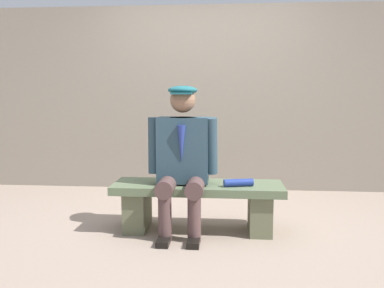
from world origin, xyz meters
TOP-DOWN VIEW (x-y plane):
  - ground_plane at (0.00, 0.00)m, footprint 30.00×30.00m
  - bench at (0.00, 0.00)m, footprint 1.49×0.46m
  - seated_man at (0.13, 0.06)m, footprint 0.61×0.59m
  - rolled_magazine at (-0.35, 0.08)m, footprint 0.26×0.12m
  - stadium_wall at (0.00, -1.71)m, footprint 12.00×0.24m

SIDE VIEW (x-z plane):
  - ground_plane at x=0.00m, z-range 0.00..0.00m
  - bench at x=0.00m, z-range 0.07..0.49m
  - rolled_magazine at x=-0.35m, z-range 0.42..0.49m
  - seated_man at x=0.13m, z-range 0.05..1.33m
  - stadium_wall at x=0.00m, z-range 0.00..2.29m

